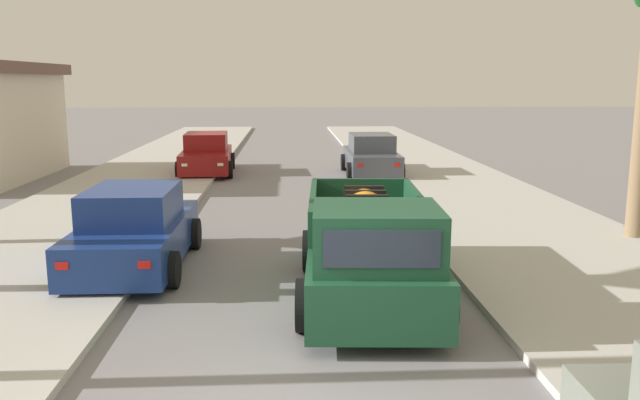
{
  "coord_description": "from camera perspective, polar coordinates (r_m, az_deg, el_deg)",
  "views": [
    {
      "loc": [
        -0.16,
        -5.69,
        3.48
      ],
      "look_at": [
        0.45,
        6.47,
        1.2
      ],
      "focal_mm": 35.92,
      "sensor_mm": 36.0,
      "label": 1
    }
  ],
  "objects": [
    {
      "name": "sidewalk_right",
      "position": [
        18.82,
        13.97,
        -0.19
      ],
      "size": [
        4.99,
        60.0,
        0.12
      ],
      "primitive_type": "cube",
      "color": "#B2AFA8",
      "rests_on": "ground"
    },
    {
      "name": "car_left_near",
      "position": [
        12.49,
        -16.17,
        -2.62
      ],
      "size": [
        2.03,
        4.26,
        1.54
      ],
      "color": "navy",
      "rests_on": "ground"
    },
    {
      "name": "car_left_mid",
      "position": [
        23.96,
        4.58,
        3.93
      ],
      "size": [
        2.03,
        4.26,
        1.54
      ],
      "color": "#474C56",
      "rests_on": "ground"
    },
    {
      "name": "pickup_truck",
      "position": [
        10.27,
        4.38,
        -4.47
      ],
      "size": [
        2.43,
        5.31,
        1.8
      ],
      "color": "#19472D",
      "rests_on": "ground"
    },
    {
      "name": "car_right_mid",
      "position": [
        24.67,
        -10.07,
        3.99
      ],
      "size": [
        2.2,
        4.33,
        1.54
      ],
      "color": "maroon",
      "rests_on": "ground"
    },
    {
      "name": "curb_right",
      "position": [
        18.54,
        10.72,
        -0.25
      ],
      "size": [
        0.16,
        60.0,
        0.1
      ],
      "primitive_type": "cube",
      "color": "silver",
      "rests_on": "ground"
    },
    {
      "name": "sidewalk_left",
      "position": [
        18.73,
        -18.66,
        -0.48
      ],
      "size": [
        4.99,
        60.0,
        0.12
      ],
      "primitive_type": "cube",
      "color": "#B2AFA8",
      "rests_on": "ground"
    },
    {
      "name": "curb_left",
      "position": [
        18.47,
        -15.38,
        -0.49
      ],
      "size": [
        0.16,
        60.0,
        0.1
      ],
      "primitive_type": "cube",
      "color": "silver",
      "rests_on": "ground"
    }
  ]
}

